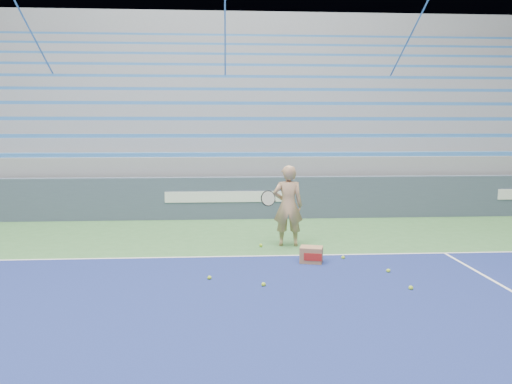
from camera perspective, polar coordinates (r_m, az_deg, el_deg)
sponsor_barrier at (r=13.14m, az=-3.34°, el=-0.67°), size 30.00×0.32×1.10m
bleachers at (r=18.73m, az=-3.50°, el=7.26°), size 31.00×9.15×7.30m
tennis_player at (r=10.07m, az=3.66°, el=-1.57°), size 0.92×0.84×1.64m
ball_box at (r=8.94m, az=6.34°, el=-7.16°), size 0.45×0.39×0.29m
tennis_ball_0 at (r=8.62m, az=14.88°, el=-8.70°), size 0.07×0.07×0.07m
tennis_ball_1 at (r=9.30m, az=9.93°, el=-7.38°), size 0.07×0.07×0.07m
tennis_ball_2 at (r=7.64m, az=0.87°, el=-10.53°), size 0.07×0.07×0.07m
tennis_ball_3 at (r=10.08m, az=0.56°, el=-6.12°), size 0.07×0.07×0.07m
tennis_ball_4 at (r=8.00m, az=-5.35°, el=-9.74°), size 0.07×0.07×0.07m
tennis_ball_5 at (r=7.83m, az=17.28°, el=-10.43°), size 0.07×0.07×0.07m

